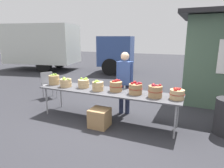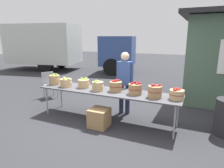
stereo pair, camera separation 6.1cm
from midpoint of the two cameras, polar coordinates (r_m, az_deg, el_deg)
name	(u,v)px [view 1 (the left image)]	position (r m, az deg, el deg)	size (l,w,h in m)	color
ground_plane	(107,120)	(4.93, -1.78, -10.42)	(40.00, 40.00, 0.00)	#2D2D33
market_table	(107,92)	(4.68, -1.85, -2.36)	(3.50, 0.76, 0.75)	#4C4C51
apple_basket_green_0	(54,79)	(5.51, -16.96, 1.29)	(0.30, 0.30, 0.30)	tan
apple_basket_green_1	(66,83)	(5.16, -13.77, 0.43)	(0.31, 0.31, 0.26)	tan
apple_basket_green_2	(84,83)	(5.00, -8.66, 0.25)	(0.30, 0.30, 0.26)	tan
apple_basket_green_3	(98,86)	(4.68, -4.58, -0.51)	(0.29, 0.29, 0.25)	tan
apple_basket_red_0	(116,86)	(4.60, 0.77, -0.55)	(0.31, 0.31, 0.29)	#A87F51
apple_basket_red_1	(136,88)	(4.40, 6.54, -1.28)	(0.32, 0.32, 0.29)	#A87F51
apple_basket_red_2	(155,91)	(4.23, 12.19, -2.06)	(0.31, 0.31, 0.30)	#A87F51
apple_basket_red_3	(177,94)	(4.23, 18.17, -2.76)	(0.31, 0.31, 0.25)	tan
vendor_adult	(125,78)	(5.04, 3.40, 1.69)	(0.42, 0.28, 1.64)	#262D4C
box_truck	(58,46)	(12.44, -15.59, 10.75)	(7.97, 3.63, 2.75)	silver
folding_chair	(48,83)	(6.87, -18.45, 0.33)	(0.54, 0.54, 0.86)	#99999E
produce_crate	(100,118)	(4.50, -4.02, -9.89)	(0.42, 0.42, 0.42)	#A87F51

